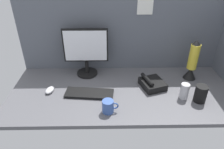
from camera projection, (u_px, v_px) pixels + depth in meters
The scene contains 10 objects.
ground_plane at pixel (125, 91), 171.10cm from camera, with size 180.00×80.00×3.00cm, color #515156.
cubicle_wall_back at pixel (123, 31), 184.03cm from camera, with size 180.00×5.50×70.29cm.
monitor at pixel (86, 51), 179.49cm from camera, with size 37.66×18.00×41.69cm.
keyboard at pixel (89, 93), 163.88cm from camera, with size 37.00×13.00×2.00cm, color black.
mouse at pixel (50, 90), 166.39cm from camera, with size 5.60×9.60×3.40cm, color silver.
mug_black_travel at pixel (201, 94), 154.37cm from camera, with size 8.90×8.90×12.96cm.
mug_steel at pixel (184, 91), 157.82cm from camera, with size 6.45×6.45×12.16cm.
mug_ceramic_blue at pixel (108, 106), 144.96cm from camera, with size 11.32×7.97×9.35cm.
lava_lamp at pixel (192, 63), 177.26cm from camera, with size 10.76×10.76×35.22cm.
desk_phone at pixel (152, 84), 171.56cm from camera, with size 22.14×23.40×8.80cm.
Camera 1 is at (-12.67, -139.09, 98.74)cm, focal length 34.07 mm.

